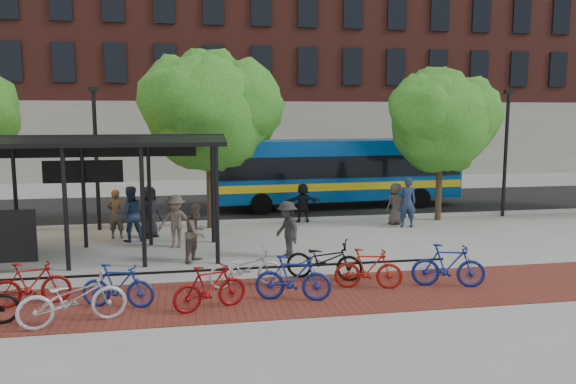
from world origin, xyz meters
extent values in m
plane|color=#9E9E99|center=(0.00, 0.00, 0.00)|extent=(160.00, 160.00, 0.00)
cube|color=black|center=(0.00, 8.00, 0.01)|extent=(160.00, 8.00, 0.01)
cube|color=#B7B7B2|center=(0.00, 4.00, 0.06)|extent=(160.00, 0.25, 0.12)
cube|color=maroon|center=(-2.00, -5.00, 0.00)|extent=(24.00, 3.00, 0.01)
cube|color=black|center=(-3.30, -4.10, 0.00)|extent=(12.00, 0.05, 0.95)
cube|color=#5E2821|center=(10.00, 26.00, 10.00)|extent=(55.00, 14.00, 20.00)
cylinder|color=black|center=(-9.00, 0.85, 1.65)|extent=(0.12, 0.12, 3.30)
cylinder|color=black|center=(-7.00, -1.85, 1.65)|extent=(0.12, 0.12, 3.30)
cylinder|color=black|center=(-7.00, 0.85, 1.65)|extent=(0.12, 0.12, 3.30)
cylinder|color=black|center=(-5.00, -1.85, 1.65)|extent=(0.12, 0.12, 3.30)
cylinder|color=black|center=(-5.00, 0.85, 1.65)|extent=(0.12, 0.12, 3.30)
cylinder|color=black|center=(-3.00, -1.85, 1.65)|extent=(0.12, 0.12, 3.30)
cylinder|color=black|center=(-3.00, 0.85, 1.65)|extent=(0.12, 0.12, 3.30)
cube|color=black|center=(-8.00, -1.20, 3.45)|extent=(10.60, 1.65, 0.29)
cube|color=black|center=(-8.00, 0.20, 3.45)|extent=(10.60, 1.65, 0.29)
cube|color=black|center=(-8.00, 0.90, 3.05)|extent=(9.00, 0.10, 0.40)
cube|color=black|center=(-7.00, 0.95, 2.40)|extent=(2.40, 0.12, 0.70)
cube|color=#FF7200|center=(-7.00, 1.03, 2.40)|extent=(2.20, 0.02, 0.55)
cylinder|color=#382619|center=(-3.00, 3.30, 1.26)|extent=(0.24, 0.24, 2.52)
sphere|color=#2E6B1C|center=(-3.00, 3.30, 4.20)|extent=(4.20, 4.20, 4.20)
sphere|color=#2E6B1C|center=(-1.95, 3.50, 4.50)|extent=(3.36, 3.36, 3.36)
sphere|color=#2E6B1C|center=(-3.84, 3.00, 4.60)|extent=(3.15, 3.15, 3.15)
sphere|color=#2E6B1C|center=(-2.90, 3.70, 5.00)|extent=(2.94, 2.94, 2.94)
cylinder|color=#382619|center=(6.00, 3.30, 1.14)|extent=(0.24, 0.24, 2.27)
sphere|color=#2E6B1C|center=(6.00, 3.30, 3.79)|extent=(3.80, 3.80, 3.80)
sphere|color=#2E6B1C|center=(6.95, 3.50, 4.09)|extent=(3.04, 3.04, 3.04)
sphere|color=#2E6B1C|center=(5.24, 3.00, 4.20)|extent=(2.85, 2.85, 2.85)
sphere|color=#2E6B1C|center=(6.10, 3.70, 4.59)|extent=(2.66, 2.66, 2.66)
cylinder|color=black|center=(-7.00, 3.60, 2.50)|extent=(0.14, 0.14, 5.00)
cube|color=black|center=(-7.00, 3.60, 5.05)|extent=(0.35, 0.20, 0.15)
cylinder|color=black|center=(9.00, 3.60, 2.50)|extent=(0.14, 0.14, 5.00)
cube|color=black|center=(9.00, 3.60, 5.05)|extent=(0.35, 0.20, 0.15)
cube|color=#074391|center=(2.76, 7.08, 1.71)|extent=(11.39, 3.04, 2.58)
cube|color=black|center=(2.76, 7.08, 1.93)|extent=(11.16, 3.06, 0.94)
cube|color=yellow|center=(2.76, 7.08, 1.08)|extent=(11.28, 3.08, 0.33)
cube|color=#074391|center=(2.76, 7.08, 2.96)|extent=(11.15, 2.78, 0.17)
cylinder|color=black|center=(-0.78, 5.67, 0.45)|extent=(0.91, 0.31, 0.90)
cylinder|color=black|center=(-0.91, 8.11, 0.45)|extent=(0.91, 0.31, 0.90)
cylinder|color=black|center=(6.42, 6.06, 0.45)|extent=(0.91, 0.31, 0.90)
cylinder|color=black|center=(6.29, 8.50, 0.45)|extent=(0.91, 0.31, 0.90)
imported|color=maroon|center=(-7.20, -4.68, 0.49)|extent=(1.71, 0.80, 0.99)
imported|color=#B4B4B6|center=(-6.08, -6.01, 0.55)|extent=(2.21, 1.29, 1.10)
imported|color=navy|center=(-5.32, -5.13, 0.48)|extent=(1.67, 0.85, 0.97)
imported|color=maroon|center=(-3.36, -5.63, 0.50)|extent=(1.71, 0.98, 0.99)
imported|color=#B8B8BB|center=(-2.45, -4.16, 0.47)|extent=(1.87, 0.83, 0.95)
imported|color=navy|center=(-1.49, -5.33, 0.52)|extent=(1.80, 0.94, 1.04)
imported|color=black|center=(-0.42, -3.86, 0.51)|extent=(2.07, 1.42, 1.03)
imported|color=#9E170E|center=(0.45, -4.79, 0.49)|extent=(1.70, 0.87, 0.98)
imported|color=navy|center=(2.41, -4.99, 0.53)|extent=(1.83, 0.99, 1.06)
imported|color=black|center=(-5.11, 1.99, 0.89)|extent=(1.02, 1.00, 1.77)
imported|color=#433C35|center=(-6.19, 1.97, 0.85)|extent=(0.67, 0.50, 1.69)
imported|color=#21314E|center=(-5.68, 1.47, 0.92)|extent=(1.03, 0.89, 1.84)
imported|color=brown|center=(-4.19, 0.33, 0.84)|extent=(1.12, 0.69, 1.67)
imported|color=black|center=(0.60, 3.80, 0.76)|extent=(1.42, 0.49, 1.52)
imported|color=#433935|center=(3.98, 2.68, 0.79)|extent=(0.90, 0.73, 1.59)
imported|color=#20314C|center=(4.21, 2.13, 0.94)|extent=(0.75, 0.56, 1.88)
imported|color=brown|center=(-3.58, -1.50, 0.84)|extent=(0.97, 1.03, 1.68)
imported|color=#282828|center=(-0.95, -1.50, 0.84)|extent=(0.94, 1.22, 1.67)
camera|label=1|loc=(-3.75, -17.34, 4.17)|focal=35.00mm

